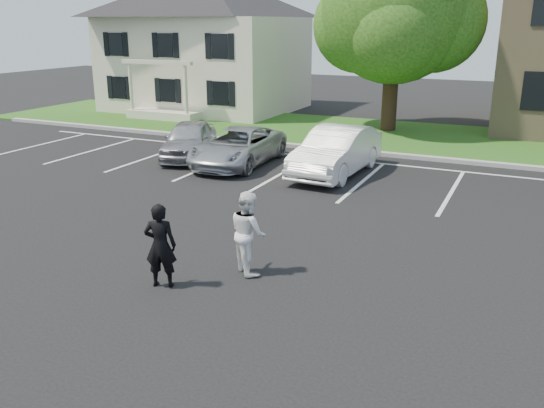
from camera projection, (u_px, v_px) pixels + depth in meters
The scene contains 11 objects.
ground_plane at pixel (251, 276), 11.73m from camera, with size 90.00×90.00×0.00m, color black.
curb at pixel (392, 155), 22.08m from camera, with size 40.00×0.30×0.15m, color gray.
grass_strip at pixel (414, 138), 25.55m from camera, with size 44.00×8.00×0.08m, color #284F10.
stall_lines at pixel (412, 179), 18.91m from camera, with size 34.00×5.36×0.01m.
house at pixel (206, 42), 33.06m from camera, with size 10.30×9.22×7.60m.
tree at pixel (398, 12), 25.68m from camera, with size 7.80×7.20×8.80m.
man_black_suit at pixel (160, 246), 11.04m from camera, with size 0.61×0.40×1.69m, color black.
man_white_shirt at pixel (248, 232), 11.69m from camera, with size 0.84×0.65×1.72m, color white.
car_silver_west at pixel (189, 140), 21.75m from camera, with size 1.64×4.08×1.39m, color #AEAEB3.
car_silver_minivan at pixel (238, 147), 20.69m from camera, with size 2.19×4.74×1.32m, color #A9ABB0.
car_white_sedan at pixel (336, 151), 19.34m from camera, with size 1.67×4.79×1.58m, color white.
Camera 1 is at (4.90, -9.56, 4.94)m, focal length 38.00 mm.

